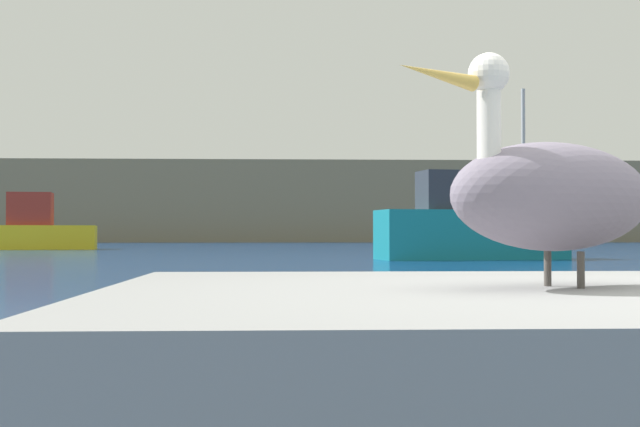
# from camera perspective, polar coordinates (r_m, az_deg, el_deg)

# --- Properties ---
(hillside_backdrop) EXTENTS (140.00, 11.56, 6.56)m
(hillside_backdrop) POSITION_cam_1_polar(r_m,az_deg,el_deg) (71.90, -1.26, 0.69)
(hillside_backdrop) COLOR #7F755B
(hillside_backdrop) RESTS_ON ground
(pier_dock) EXTENTS (3.57, 2.79, 0.59)m
(pier_dock) POSITION_cam_1_polar(r_m,az_deg,el_deg) (3.49, 15.70, -9.73)
(pier_dock) COLOR gray
(pier_dock) RESTS_ON ground
(pelican) EXTENTS (1.26, 0.94, 0.89)m
(pelican) POSITION_cam_1_polar(r_m,az_deg,el_deg) (3.45, 15.48, 1.31)
(pelican) COLOR slate
(pelican) RESTS_ON pier_dock
(fishing_boat_yellow) EXTENTS (7.20, 3.01, 4.95)m
(fishing_boat_yellow) POSITION_cam_1_polar(r_m,az_deg,el_deg) (41.66, -19.61, -1.13)
(fishing_boat_yellow) COLOR yellow
(fishing_boat_yellow) RESTS_ON ground
(fishing_boat_teal) EXTENTS (5.82, 2.60, 5.16)m
(fishing_boat_teal) POSITION_cam_1_polar(r_m,az_deg,el_deg) (25.39, 10.05, -0.93)
(fishing_boat_teal) COLOR teal
(fishing_boat_teal) RESTS_ON ground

